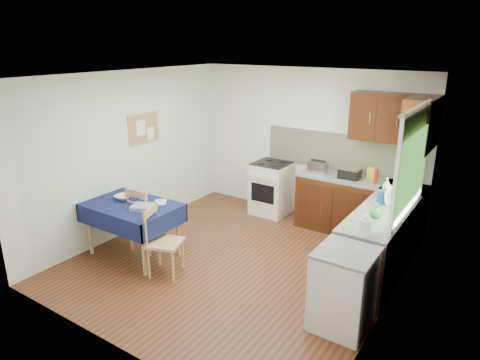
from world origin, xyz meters
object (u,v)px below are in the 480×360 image
Objects in this scene: sandwich_press at (350,173)px; dish_rack at (389,201)px; dining_table at (132,211)px; toaster at (318,167)px; kettle at (365,225)px; chair_far at (145,217)px; chair_near at (161,239)px.

sandwich_press is 1.08m from dish_rack.
sandwich_press reaches higher than dining_table.
toaster is 2.28m from kettle.
dish_rack is at bearing 92.28° from kettle.
chair_far is 0.75m from chair_near.
toaster reaches higher than dining_table.
kettle reaches higher than chair_near.
chair_far is at bearing 101.04° from dining_table.
toaster is at bearing -129.96° from chair_far.
dining_table is at bearing -170.03° from kettle.
chair_near is 3.01m from sandwich_press.
chair_near is at bearing -163.72° from kettle.
dining_table is at bearing 57.53° from chair_near.
toaster is 1.49m from dish_rack.
sandwich_press is (1.53, 2.54, 0.50)m from chair_near.
chair_far is 3.25× the size of sandwich_press.
chair_near reaches higher than dining_table.
toaster is 0.70× the size of dish_rack.
toaster is 0.96× the size of sandwich_press.
kettle is (0.04, -1.12, 0.08)m from dish_rack.
sandwich_press is at bearing 2.78° from toaster.
chair_near is 2.76m from toaster.
chair_far is 1.06× the size of chair_near.
chair_near is at bearing -124.61° from sandwich_press.
dish_rack is 1.69× the size of kettle.
chair_near is (0.66, -0.35, -0.03)m from chair_far.
toaster is (1.70, 2.36, 0.34)m from dining_table.
toaster reaches higher than sandwich_press.
dining_table is 3.13m from kettle.
kettle is at bearing -84.95° from dish_rack.
chair_near is at bearing -111.58° from toaster.
chair_near is 3.08× the size of sandwich_press.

